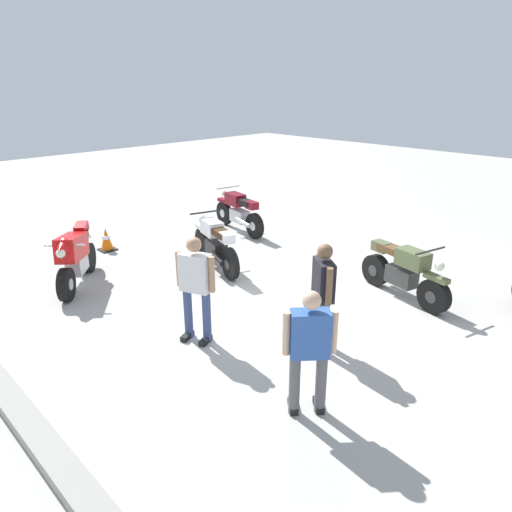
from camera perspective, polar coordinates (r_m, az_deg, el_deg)
The scene contains 10 objects.
ground_plane at distance 8.39m, azimuth 4.38°, elevation -5.38°, with size 40.00×40.00×0.00m, color #ADAAA3.
curb_edge at distance 6.19m, azimuth -26.55°, elevation -17.52°, with size 14.00×0.30×0.15m, color gray.
motorcycle_silver_cruiser at distance 9.66m, azimuth -5.03°, elevation 1.55°, with size 2.04×0.90×1.09m.
motorcycle_olive_vintage at distance 8.68m, azimuth 17.71°, elevation -1.91°, with size 1.93×0.85×1.07m.
motorcycle_maroon_cruiser at distance 11.99m, azimuth -2.14°, elevation 5.45°, with size 2.08×0.77×1.09m.
motorcycle_red_sportbike at distance 9.37m, azimuth -21.38°, elevation 0.02°, with size 1.61×1.41×1.14m.
person_in_blue_shirt at distance 5.34m, azimuth 6.57°, elevation -11.09°, with size 0.51×0.54×1.58m.
person_in_black_shirt at distance 6.63m, azimuth 8.20°, elevation -4.27°, with size 0.56×0.50×1.61m.
person_in_white_shirt at distance 6.81m, azimuth -7.42°, elevation -3.38°, with size 0.62×0.44×1.63m.
traffic_cone at distance 11.22m, azimuth -17.92°, elevation 1.96°, with size 0.36×0.36×0.53m.
Camera 1 is at (-4.89, 5.73, 3.69)m, focal length 32.54 mm.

